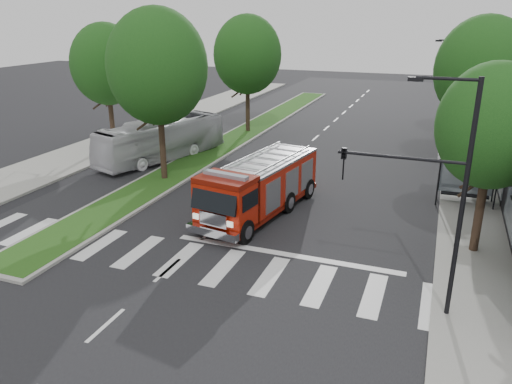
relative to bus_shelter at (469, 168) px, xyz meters
The scene contains 15 objects.
ground 14.00m from the bus_shelter, 143.97° to the right, with size 140.00×140.00×0.00m, color black.
sidewalk_right 3.00m from the bus_shelter, 54.94° to the left, with size 5.00×80.00×0.15m, color gray.
sidewalk_left 25.84m from the bus_shelter, behind, with size 5.00×80.00×0.15m, color gray.
median 19.92m from the bus_shelter, 150.20° to the left, with size 3.00×50.00×0.15m.
bus_shelter is the anchor object (origin of this frame).
tree_right_near 7.06m from the bus_shelter, 87.21° to the right, with size 4.40×4.40×8.05m.
tree_right_mid 7.36m from the bus_shelter, 87.07° to the left, with size 5.60×5.60×9.72m.
tree_right_far 16.30m from the bus_shelter, 88.92° to the left, with size 5.00×5.00×8.73m.
tree_median_near 17.98m from the bus_shelter, behind, with size 5.80×5.80×10.16m.
tree_median_far 21.36m from the bus_shelter, 145.43° to the left, with size 5.60×5.60×9.72m.
tree_left_mid 25.82m from the bus_shelter, behind, with size 5.20×5.20×9.16m.
streetlight_right_near 12.05m from the bus_shelter, 97.76° to the right, with size 4.08×0.22×8.00m.
streetlight_right_far 12.13m from the bus_shelter, 94.11° to the left, with size 2.11×0.20×8.00m.
fire_engine 11.13m from the bus_shelter, 152.03° to the right, with size 3.98×9.01×3.02m.
city_bus 19.80m from the bus_shelter, behind, with size 2.38×10.17×2.83m, color silver.
Camera 1 is at (9.57, -19.34, 9.70)m, focal length 35.00 mm.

